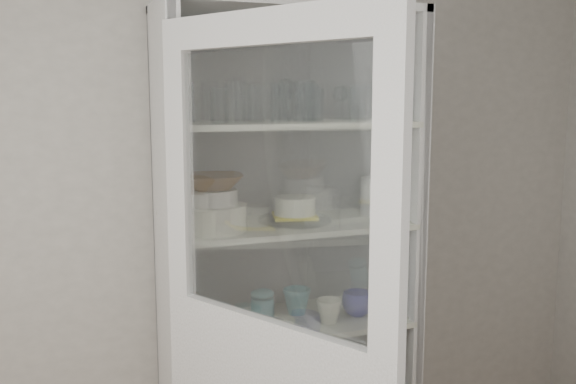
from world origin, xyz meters
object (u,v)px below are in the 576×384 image
object	(u,v)px
pantry_cabinet	(283,295)
goblet_2	(340,101)
mug_teal	(297,301)
measuring_cups	(267,324)
yellow_trivet	(295,216)
goblet_0	(184,99)
cream_bowl	(212,197)
glass_platter	(295,219)
goblet_3	(370,99)
white_canister	(185,310)
plate_stack_front	(213,218)
mug_white	(329,311)
mug_blue	(357,304)
terracotta_bowl	(212,182)
white_ramekin	(295,206)
grey_bowl_stack	(377,196)
teal_jar	(263,307)
plate_stack_back	(185,213)
goblet_1	(287,98)

from	to	relation	value
pantry_cabinet	goblet_2	distance (m)	0.84
mug_teal	measuring_cups	distance (m)	0.21
yellow_trivet	goblet_0	bearing A→B (deg)	168.89
cream_bowl	glass_platter	size ratio (longest dim) A/B	0.63
goblet_3	white_canister	bearing A→B (deg)	-176.08
goblet_0	white_canister	world-z (taller)	goblet_0
goblet_0	mug_teal	size ratio (longest dim) A/B	1.50
glass_platter	yellow_trivet	distance (m)	0.01
plate_stack_front	yellow_trivet	size ratio (longest dim) A/B	1.49
mug_white	measuring_cups	size ratio (longest dim) A/B	1.10
goblet_0	pantry_cabinet	bearing A→B (deg)	-3.26
mug_blue	terracotta_bowl	bearing A→B (deg)	-160.91
glass_platter	white_ramekin	world-z (taller)	white_ramekin
goblet_2	grey_bowl_stack	bearing A→B (deg)	-34.69
mug_blue	teal_jar	bearing A→B (deg)	-171.09
grey_bowl_stack	teal_jar	distance (m)	0.67
pantry_cabinet	plate_stack_back	world-z (taller)	pantry_cabinet
yellow_trivet	white_canister	size ratio (longest dim) A/B	1.27
grey_bowl_stack	white_canister	bearing A→B (deg)	177.74
cream_bowl	terracotta_bowl	distance (m)	0.06
teal_jar	grey_bowl_stack	bearing A→B (deg)	0.98
glass_platter	grey_bowl_stack	distance (m)	0.39
pantry_cabinet	glass_platter	distance (m)	0.34
terracotta_bowl	white_ramekin	size ratio (longest dim) A/B	1.40
plate_stack_front	plate_stack_back	bearing A→B (deg)	111.87
goblet_1	yellow_trivet	size ratio (longest dim) A/B	1.07
pantry_cabinet	cream_bowl	xyz separation A→B (m)	(-0.32, -0.12, 0.45)
pantry_cabinet	goblet_1	distance (m)	0.81
teal_jar	measuring_cups	distance (m)	0.10
teal_jar	plate_stack_back	bearing A→B (deg)	159.22
goblet_0	mug_teal	bearing A→B (deg)	-5.99
cream_bowl	goblet_0	bearing A→B (deg)	116.55
plate_stack_back	teal_jar	xyz separation A→B (m)	(0.28, -0.11, -0.39)
goblet_1	mug_teal	world-z (taller)	goblet_1
cream_bowl	glass_platter	distance (m)	0.37
pantry_cabinet	cream_bowl	world-z (taller)	pantry_cabinet
glass_platter	grey_bowl_stack	xyz separation A→B (m)	(0.38, 0.02, 0.07)
cream_bowl	grey_bowl_stack	xyz separation A→B (m)	(0.73, 0.07, -0.05)
measuring_cups	teal_jar	bearing A→B (deg)	81.85
pantry_cabinet	white_canister	xyz separation A→B (m)	(-0.41, -0.01, -0.01)
teal_jar	measuring_cups	world-z (taller)	teal_jar
glass_platter	white_canister	size ratio (longest dim) A/B	2.19
mug_white	teal_jar	bearing A→B (deg)	173.77
terracotta_bowl	glass_platter	xyz separation A→B (m)	(0.35, 0.06, -0.18)
mug_teal	cream_bowl	bearing A→B (deg)	-164.13
goblet_3	goblet_2	bearing A→B (deg)	178.05
mug_teal	teal_jar	distance (m)	0.16
goblet_2	terracotta_bowl	distance (m)	0.68
goblet_3	grey_bowl_stack	distance (m)	0.41
goblet_1	white_canister	size ratio (longest dim) A/B	1.36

